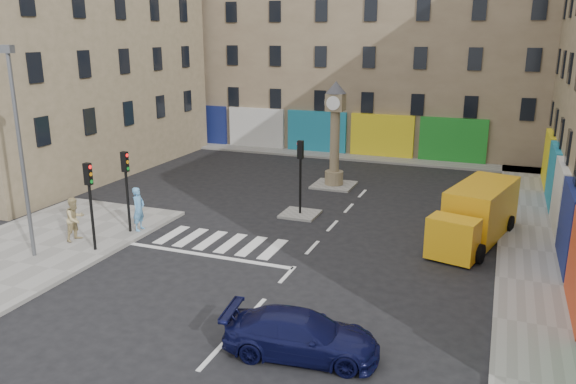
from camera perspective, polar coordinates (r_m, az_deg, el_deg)
The scene contains 17 objects.
ground at distance 20.74m, azimuth -1.07°, elevation -9.46°, with size 120.00×120.00×0.00m, color black.
sidewalk_left at distance 25.29m, azimuth -26.89°, elevation -6.29°, with size 7.00×16.00×0.15m, color gray.
sidewalk_right at distance 28.79m, azimuth 23.19°, elevation -3.25°, with size 2.60×30.00×0.15m, color gray.
sidewalk_far at distance 42.01m, azimuth 5.22°, elevation 3.71°, with size 32.00×2.40×0.15m, color gray.
island_near at distance 28.34m, azimuth 1.23°, elevation -2.25°, with size 1.80×1.80×0.12m, color gray.
island_far at distance 33.82m, azimuth 4.67°, elevation 0.71°, with size 2.40×2.40×0.12m, color gray.
building_far at distance 46.70m, azimuth 7.51°, elevation 15.28°, with size 32.00×10.00×17.00m, color #8A775C.
building_left at distance 39.29m, azimuth -21.18°, elevation 12.83°, with size 8.00×20.00×15.00m, color #8E7B5D.
traffic_light_left_near at distance 24.16m, azimuth -19.50°, elevation -0.06°, with size 0.28×0.22×3.70m.
traffic_light_left_far at distance 25.95m, azimuth -16.12°, elevation 1.30°, with size 0.28×0.22×3.70m.
traffic_light_island at distance 27.66m, azimuth 1.26°, elevation 2.74°, with size 0.28×0.22×3.70m.
lamp_post at distance 24.00m, azimuth -25.60°, elevation 4.52°, with size 0.50×0.25×8.30m.
clock_pillar at distance 33.08m, azimuth 4.81°, elevation 6.55°, with size 1.20×1.20×6.10m.
navy_sedan at distance 16.37m, azimuth 1.35°, elevation -14.30°, with size 1.81×4.45×1.29m, color black.
yellow_van at distance 26.02m, azimuth 18.59°, elevation -2.14°, with size 3.57×6.90×2.41m.
pedestrian_blue at distance 26.42m, azimuth -14.93°, elevation -1.66°, with size 0.73×0.48×2.01m, color #5C9CD3.
pedestrian_tan at distance 25.98m, azimuth -20.81°, elevation -2.57°, with size 0.94×0.73×1.93m, color tan.
Camera 1 is at (7.06, -17.37, 8.87)m, focal length 35.00 mm.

